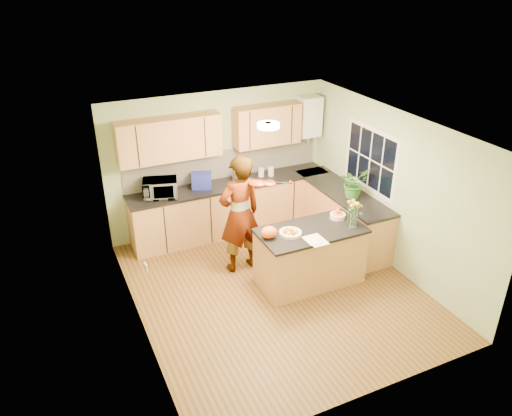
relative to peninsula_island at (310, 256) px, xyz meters
name	(u,v)px	position (x,y,z in m)	size (l,w,h in m)	color
floor	(275,289)	(-0.56, 0.03, -0.45)	(4.50, 4.50, 0.00)	#573919
ceiling	(279,129)	(-0.56, 0.03, 2.05)	(4.00, 4.50, 0.02)	white
wall_back	(219,162)	(-0.56, 2.28, 0.80)	(4.00, 0.02, 2.50)	#9AAC7B
wall_front	(376,307)	(-0.56, -2.22, 0.80)	(4.00, 0.02, 2.50)	#9AAC7B
wall_left	(134,246)	(-2.56, 0.03, 0.80)	(0.02, 4.50, 2.50)	#9AAC7B
wall_right	(392,190)	(1.44, 0.03, 0.80)	(0.02, 4.50, 2.50)	#9AAC7B
back_counter	(232,207)	(-0.46, 1.98, 0.02)	(3.64, 0.62, 0.94)	#B47448
right_counter	(341,215)	(1.14, 0.88, 0.02)	(0.62, 2.24, 0.94)	#B47448
splashback	(225,164)	(-0.46, 2.26, 0.75)	(3.60, 0.02, 0.52)	beige
upper_cabinets	(211,133)	(-0.74, 2.11, 1.40)	(3.20, 0.34, 0.70)	#B47448
boiler	(309,117)	(1.14, 2.12, 1.44)	(0.40, 0.30, 0.86)	silver
window_right	(370,159)	(1.43, 0.63, 1.10)	(0.01, 1.30, 1.05)	silver
light_switch	(146,267)	(-2.54, -0.57, 0.85)	(0.02, 0.09, 0.09)	silver
ceiling_lamp	(268,125)	(-0.56, 0.33, 2.01)	(0.30, 0.30, 0.07)	#FFEABF
peninsula_island	(310,256)	(0.00, 0.00, 0.00)	(1.58, 0.81, 0.90)	#B47448
fruit_dish	(290,232)	(-0.35, 0.00, 0.50)	(0.32, 0.32, 0.11)	#F9E5C7
orange_bowl	(338,214)	(0.55, 0.15, 0.51)	(0.24, 0.24, 0.14)	#F9E5C7
flower_vase	(354,209)	(0.60, -0.18, 0.75)	(0.25, 0.25, 0.45)	silver
orange_bag	(269,232)	(-0.67, 0.05, 0.54)	(0.23, 0.20, 0.17)	orange
papers	(316,240)	(-0.10, -0.30, 0.46)	(0.25, 0.34, 0.01)	white
violinist	(240,214)	(-0.80, 0.79, 0.50)	(0.70, 0.46, 1.91)	#E2B28A
violin	(258,183)	(-0.60, 0.57, 1.08)	(0.65, 0.26, 0.13)	#4C1704
microwave	(160,188)	(-1.72, 1.95, 0.64)	(0.55, 0.37, 0.30)	silver
blue_box	(202,180)	(-0.98, 2.01, 0.62)	(0.33, 0.24, 0.26)	#212A98
kettle	(237,175)	(-0.34, 1.96, 0.62)	(0.17, 0.17, 0.33)	silver
jar_cream	(261,172)	(0.15, 2.03, 0.57)	(0.10, 0.10, 0.16)	#F9E5C7
jar_white	(271,171)	(0.32, 1.98, 0.57)	(0.10, 0.10, 0.16)	silver
potted_plant	(354,183)	(1.14, 0.61, 0.74)	(0.46, 0.40, 0.51)	#306C24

